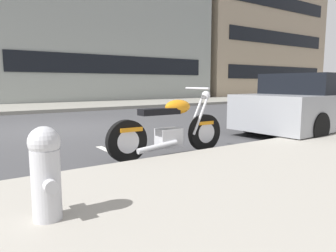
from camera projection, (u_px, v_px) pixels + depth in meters
The scene contains 9 objects.
ground_plane at pixel (57, 128), 8.31m from camera, with size 260.00×260.00×0.00m, color #3D3D3F.
sidewalk_far_curb at pixel (212, 100), 20.82m from camera, with size 120.00×5.00×0.14m, color gray.
parking_stall_stripe at pixel (125, 158), 5.04m from camera, with size 0.12×2.20×0.01m, color silver.
parked_motorcycle at pixel (170, 130), 5.13m from camera, with size 2.17×0.62×1.12m.
parked_car_behind_motorcycle at pixel (315, 104), 7.74m from camera, with size 4.57×2.04×1.41m.
car_opposite_curb at pixel (317, 91), 21.74m from camera, with size 4.72×2.03×1.32m.
fire_hydrant at pixel (46, 171), 2.39m from camera, with size 0.24×0.36×0.73m.
townhouse_far_uphill at pixel (87, 27), 23.06m from camera, with size 15.10×10.43×10.54m.
townhouse_near_left at pixel (238, 47), 31.58m from camera, with size 14.72×9.80×9.66m.
Camera 1 is at (-2.21, -8.46, 1.19)m, focal length 33.50 mm.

